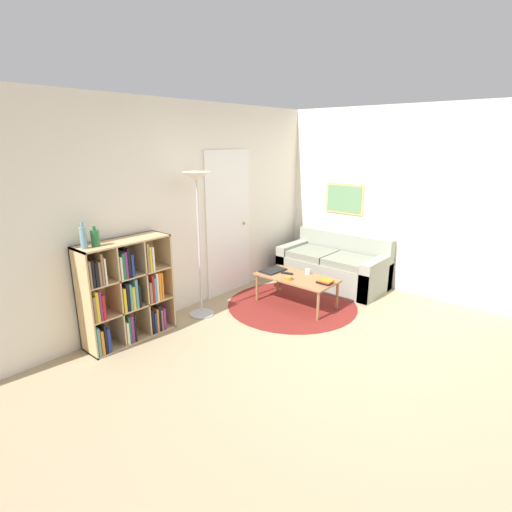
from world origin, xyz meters
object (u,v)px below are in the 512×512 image
(floor_lamp, at_px, (197,198))
(bowl, at_px, (288,278))
(bookshelf, at_px, (125,293))
(bottle_left, at_px, (83,237))
(laptop, at_px, (273,270))
(cup, at_px, (308,272))
(couch, at_px, (334,267))
(coffee_table, at_px, (296,279))
(bottle_middle, at_px, (95,238))

(floor_lamp, xyz_separation_m, bowl, (0.87, -0.71, -1.06))
(floor_lamp, bearing_deg, bookshelf, 171.99)
(bottle_left, bearing_deg, floor_lamp, -5.20)
(laptop, xyz_separation_m, cup, (0.20, -0.44, 0.03))
(laptop, bearing_deg, cup, -65.83)
(laptop, bearing_deg, bowl, -112.39)
(floor_lamp, xyz_separation_m, couch, (2.10, -0.69, -1.21))
(couch, height_order, bottle_left, bottle_left)
(floor_lamp, relative_size, bowl, 17.23)
(floor_lamp, relative_size, bottle_left, 6.70)
(laptop, bearing_deg, coffee_table, -87.16)
(floor_lamp, height_order, bowl, floor_lamp)
(coffee_table, relative_size, cup, 14.48)
(floor_lamp, xyz_separation_m, bottle_left, (-1.35, 0.12, -0.24))
(coffee_table, xyz_separation_m, bottle_middle, (-2.28, 0.84, 0.85))
(coffee_table, bearing_deg, bookshelf, 156.90)
(bottle_middle, bearing_deg, bowl, -21.56)
(couch, bearing_deg, bottle_middle, 166.33)
(bottle_left, bearing_deg, bottle_middle, -1.73)
(couch, distance_m, laptop, 1.14)
(bookshelf, relative_size, bottle_middle, 5.55)
(bottle_middle, bearing_deg, bookshelf, 3.36)
(bowl, relative_size, cup, 1.42)
(floor_lamp, distance_m, couch, 2.52)
(bookshelf, bearing_deg, bottle_left, -178.16)
(coffee_table, height_order, bowl, bowl)
(couch, relative_size, bottle_left, 5.87)
(floor_lamp, bearing_deg, laptop, -18.22)
(laptop, height_order, bowl, bowl)
(bookshelf, distance_m, laptop, 2.05)
(couch, relative_size, bottle_middle, 7.70)
(coffee_table, relative_size, laptop, 2.96)
(bookshelf, bearing_deg, cup, -22.70)
(couch, bearing_deg, coffee_table, -178.42)
(laptop, xyz_separation_m, bottle_left, (-2.37, 0.46, 0.83))
(cup, xyz_separation_m, bottle_middle, (-2.46, 0.90, 0.78))
(laptop, distance_m, bottle_middle, 2.44)
(coffee_table, distance_m, bowl, 0.18)
(bowl, height_order, bottle_middle, bottle_middle)
(coffee_table, distance_m, laptop, 0.39)
(couch, bearing_deg, bowl, -179.02)
(bowl, distance_m, bottle_middle, 2.40)
(coffee_table, distance_m, bottle_middle, 2.57)
(floor_lamp, height_order, coffee_table, floor_lamp)
(laptop, xyz_separation_m, bowl, (-0.15, -0.37, 0.01))
(couch, xyz_separation_m, bottle_left, (-3.45, 0.81, 0.97))
(laptop, xyz_separation_m, bottle_middle, (-2.26, 0.46, 0.81))
(laptop, bearing_deg, couch, -18.22)
(floor_lamp, bearing_deg, bowl, -39.28)
(couch, distance_m, coffee_table, 1.06)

